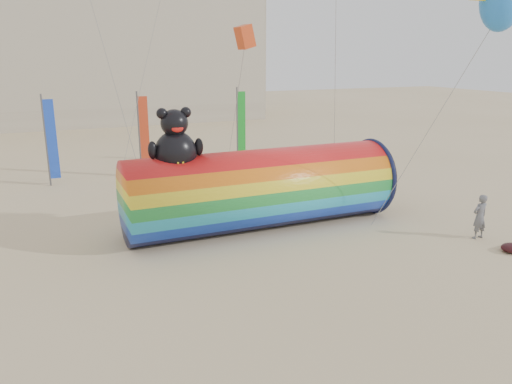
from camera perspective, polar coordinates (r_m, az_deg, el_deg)
name	(u,v)px	position (r m, az deg, el deg)	size (l,w,h in m)	color
ground	(260,270)	(17.67, 0.48, -8.90)	(160.00, 160.00, 0.00)	#CCB58C
windsock_assembly	(261,187)	(21.45, 0.59, 0.62)	(11.74, 3.58, 5.41)	red
kite_handler	(480,217)	(22.21, 24.20, -2.58)	(0.68, 0.44, 1.86)	slate
festival_banners	(151,133)	(31.58, -11.96, 6.65)	(12.72, 1.43, 5.20)	#59595E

